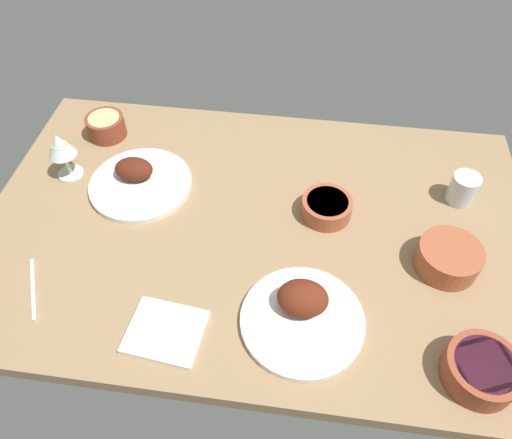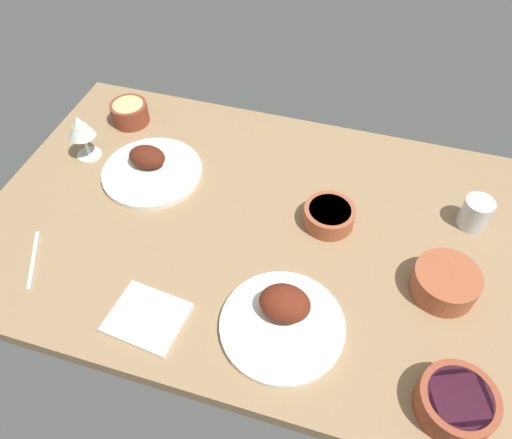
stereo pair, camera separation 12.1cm
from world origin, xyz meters
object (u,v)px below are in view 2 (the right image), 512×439
bowl_cream (329,215)px  bowl_onions (456,402)px  bowl_pasta (445,282)px  wine_glass (80,128)px  folded_napkin (147,318)px  plate_near_viewer (151,168)px  plate_center_main (283,317)px  bowl_potatoes (130,112)px  water_tumbler (475,213)px  fork_loose (34,260)px

bowl_cream → bowl_onions: (-31.84, 39.50, 0.60)cm
bowl_pasta → wine_glass: wine_glass is taller
bowl_cream → folded_napkin: size_ratio=0.81×
plate_near_viewer → bowl_onions: (-82.80, 43.33, 1.64)cm
plate_center_main → bowl_onions: (-35.74, 8.52, 1.05)cm
plate_center_main → bowl_cream: plate_center_main is taller
bowl_cream → bowl_pasta: bearing=156.3°
folded_napkin → plate_center_main: bearing=-165.1°
bowl_pasta → bowl_potatoes: same height
bowl_pasta → bowl_onions: size_ratio=1.00×
water_tumbler → fork_loose: (100.19, 42.19, -3.70)cm
fork_loose → water_tumbler: bearing=-93.6°
folded_napkin → plate_near_viewer: bearing=-66.5°
water_tumbler → fork_loose: 108.77cm
plate_center_main → fork_loose: plate_center_main is taller
bowl_onions → wine_glass: (103.16, -44.73, 6.56)cm
plate_center_main → folded_napkin: (28.63, 7.63, -1.72)cm
bowl_onions → bowl_pasta: bearing=-83.4°
plate_near_viewer → bowl_pasta: plate_near_viewer is taller
folded_napkin → wine_glass: bearing=-48.5°
bowl_cream → bowl_potatoes: bearing=-19.1°
wine_glass → water_tumbler: (-106.24, -4.78, -5.82)cm
wine_glass → fork_loose: wine_glass is taller
bowl_potatoes → folded_napkin: (-34.08, 61.65, -2.88)cm
plate_near_viewer → folded_napkin: (-18.44, 42.44, -1.13)cm
plate_center_main → bowl_onions: bearing=166.6°
bowl_cream → wine_glass: 71.87cm
water_tumbler → bowl_pasta: bearing=74.7°
plate_near_viewer → fork_loose: bearing=68.3°
plate_near_viewer → bowl_cream: (-50.96, 3.83, 1.04)cm
fork_loose → bowl_pasta: bearing=-104.7°
plate_near_viewer → bowl_potatoes: 24.84cm
fork_loose → plate_center_main: bearing=-115.3°
plate_center_main → water_tumbler: 56.48cm
plate_near_viewer → water_tumbler: 86.14cm
plate_center_main → bowl_potatoes: 82.77cm
bowl_cream → water_tumbler: water_tumbler is taller
bowl_potatoes → wine_glass: wine_glass is taller
plate_center_main → water_tumbler: (-38.82, -40.99, 1.78)cm
plate_near_viewer → wine_glass: (20.36, -1.40, 8.20)cm
bowl_pasta → wine_glass: 101.83cm
bowl_pasta → wine_glass: (100.05, -17.84, 6.43)cm
plate_near_viewer → bowl_potatoes: size_ratio=2.48×
fork_loose → bowl_onions: bearing=-120.8°
bowl_onions → water_tumbler: bearing=-93.6°
bowl_pasta → bowl_cream: bearing=-23.7°
wine_glass → water_tumbler: bearing=-177.4°
water_tumbler → plate_center_main: bearing=46.6°
bowl_potatoes → fork_loose: 55.32cm
plate_center_main → bowl_cream: bearing=-97.2°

